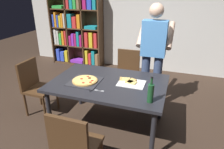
{
  "coord_description": "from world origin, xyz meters",
  "views": [
    {
      "loc": [
        0.86,
        -2.35,
        1.95
      ],
      "look_at": [
        0.0,
        0.15,
        0.8
      ],
      "focal_mm": 32.16,
      "sensor_mm": 36.0,
      "label": 1
    }
  ],
  "objects_px": {
    "dining_table": "(109,86)",
    "person_serving_pizza": "(153,52)",
    "pepperoni_pizza_on_tray": "(85,81)",
    "chair_far_side": "(127,71)",
    "chair_left_end": "(35,84)",
    "wine_bottle": "(151,93)",
    "bookshelf": "(77,29)",
    "kitchen_scissors": "(94,90)",
    "chair_near_camera": "(74,145)"
  },
  "relations": [
    {
      "from": "dining_table",
      "to": "person_serving_pizza",
      "type": "height_order",
      "value": "person_serving_pizza"
    },
    {
      "from": "pepperoni_pizza_on_tray",
      "to": "chair_far_side",
      "type": "bearing_deg",
      "value": 74.38
    },
    {
      "from": "chair_left_end",
      "to": "pepperoni_pizza_on_tray",
      "type": "bearing_deg",
      "value": -6.04
    },
    {
      "from": "pepperoni_pizza_on_tray",
      "to": "wine_bottle",
      "type": "xyz_separation_m",
      "value": [
        0.94,
        -0.24,
        0.1
      ]
    },
    {
      "from": "dining_table",
      "to": "bookshelf",
      "type": "height_order",
      "value": "bookshelf"
    },
    {
      "from": "kitchen_scissors",
      "to": "chair_far_side",
      "type": "bearing_deg",
      "value": 86.08
    },
    {
      "from": "chair_far_side",
      "to": "chair_left_end",
      "type": "xyz_separation_m",
      "value": [
        -1.27,
        -1.01,
        0.0
      ]
    },
    {
      "from": "chair_far_side",
      "to": "pepperoni_pizza_on_tray",
      "type": "height_order",
      "value": "chair_far_side"
    },
    {
      "from": "chair_near_camera",
      "to": "kitchen_scissors",
      "type": "distance_m",
      "value": 0.76
    },
    {
      "from": "bookshelf",
      "to": "person_serving_pizza",
      "type": "bearing_deg",
      "value": -35.45
    },
    {
      "from": "pepperoni_pizza_on_tray",
      "to": "kitchen_scissors",
      "type": "xyz_separation_m",
      "value": [
        0.22,
        -0.19,
        -0.01
      ]
    },
    {
      "from": "bookshelf",
      "to": "wine_bottle",
      "type": "distance_m",
      "value": 3.6
    },
    {
      "from": "chair_near_camera",
      "to": "person_serving_pizza",
      "type": "height_order",
      "value": "person_serving_pizza"
    },
    {
      "from": "wine_bottle",
      "to": "chair_far_side",
      "type": "bearing_deg",
      "value": 114.92
    },
    {
      "from": "chair_left_end",
      "to": "wine_bottle",
      "type": "relative_size",
      "value": 2.85
    },
    {
      "from": "kitchen_scissors",
      "to": "chair_left_end",
      "type": "bearing_deg",
      "value": 166.05
    },
    {
      "from": "chair_near_camera",
      "to": "pepperoni_pizza_on_tray",
      "type": "xyz_separation_m",
      "value": [
        -0.31,
        0.91,
        0.25
      ]
    },
    {
      "from": "dining_table",
      "to": "bookshelf",
      "type": "distance_m",
      "value": 2.95
    },
    {
      "from": "pepperoni_pizza_on_tray",
      "to": "bookshelf",
      "type": "bearing_deg",
      "value": 120.02
    },
    {
      "from": "wine_bottle",
      "to": "chair_left_end",
      "type": "bearing_deg",
      "value": 169.82
    },
    {
      "from": "chair_left_end",
      "to": "chair_far_side",
      "type": "bearing_deg",
      "value": 38.43
    },
    {
      "from": "chair_far_side",
      "to": "pepperoni_pizza_on_tray",
      "type": "relative_size",
      "value": 2.19
    },
    {
      "from": "chair_far_side",
      "to": "dining_table",
      "type": "bearing_deg",
      "value": -90.0
    },
    {
      "from": "chair_near_camera",
      "to": "kitchen_scissors",
      "type": "bearing_deg",
      "value": 97.11
    },
    {
      "from": "wine_bottle",
      "to": "person_serving_pizza",
      "type": "bearing_deg",
      "value": 97.38
    },
    {
      "from": "bookshelf",
      "to": "chair_left_end",
      "type": "bearing_deg",
      "value": -78.85
    },
    {
      "from": "chair_left_end",
      "to": "wine_bottle",
      "type": "bearing_deg",
      "value": -10.18
    },
    {
      "from": "chair_far_side",
      "to": "wine_bottle",
      "type": "xyz_separation_m",
      "value": [
        0.63,
        -1.35,
        0.36
      ]
    },
    {
      "from": "chair_far_side",
      "to": "person_serving_pizza",
      "type": "relative_size",
      "value": 0.51
    },
    {
      "from": "dining_table",
      "to": "chair_far_side",
      "type": "distance_m",
      "value": 1.02
    },
    {
      "from": "pepperoni_pizza_on_tray",
      "to": "kitchen_scissors",
      "type": "height_order",
      "value": "pepperoni_pizza_on_tray"
    },
    {
      "from": "chair_far_side",
      "to": "kitchen_scissors",
      "type": "relative_size",
      "value": 4.63
    },
    {
      "from": "dining_table",
      "to": "chair_far_side",
      "type": "xyz_separation_m",
      "value": [
        0.0,
        1.01,
        -0.17
      ]
    },
    {
      "from": "person_serving_pizza",
      "to": "pepperoni_pizza_on_tray",
      "type": "relative_size",
      "value": 4.26
    },
    {
      "from": "chair_near_camera",
      "to": "dining_table",
      "type": "bearing_deg",
      "value": 90.0
    },
    {
      "from": "wine_bottle",
      "to": "bookshelf",
      "type": "bearing_deg",
      "value": 131.11
    },
    {
      "from": "dining_table",
      "to": "pepperoni_pizza_on_tray",
      "type": "bearing_deg",
      "value": -161.86
    },
    {
      "from": "chair_near_camera",
      "to": "bookshelf",
      "type": "relative_size",
      "value": 0.46
    },
    {
      "from": "chair_far_side",
      "to": "person_serving_pizza",
      "type": "bearing_deg",
      "value": -24.59
    },
    {
      "from": "chair_far_side",
      "to": "bookshelf",
      "type": "bearing_deg",
      "value": 141.96
    },
    {
      "from": "chair_near_camera",
      "to": "person_serving_pizza",
      "type": "distance_m",
      "value": 1.92
    },
    {
      "from": "dining_table",
      "to": "wine_bottle",
      "type": "height_order",
      "value": "wine_bottle"
    },
    {
      "from": "chair_far_side",
      "to": "chair_left_end",
      "type": "relative_size",
      "value": 1.0
    },
    {
      "from": "chair_near_camera",
      "to": "kitchen_scissors",
      "type": "xyz_separation_m",
      "value": [
        -0.09,
        0.72,
        0.24
      ]
    },
    {
      "from": "person_serving_pizza",
      "to": "kitchen_scissors",
      "type": "xyz_separation_m",
      "value": [
        -0.57,
        -1.08,
        -0.24
      ]
    },
    {
      "from": "chair_far_side",
      "to": "wine_bottle",
      "type": "bearing_deg",
      "value": -65.08
    },
    {
      "from": "bookshelf",
      "to": "wine_bottle",
      "type": "relative_size",
      "value": 6.17
    },
    {
      "from": "chair_near_camera",
      "to": "bookshelf",
      "type": "bearing_deg",
      "value": 117.23
    },
    {
      "from": "dining_table",
      "to": "person_serving_pizza",
      "type": "distance_m",
      "value": 0.98
    },
    {
      "from": "chair_left_end",
      "to": "wine_bottle",
      "type": "height_order",
      "value": "wine_bottle"
    }
  ]
}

